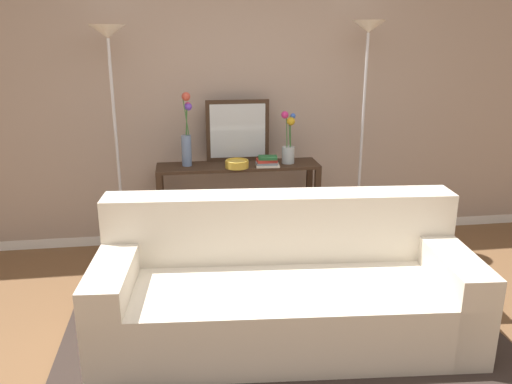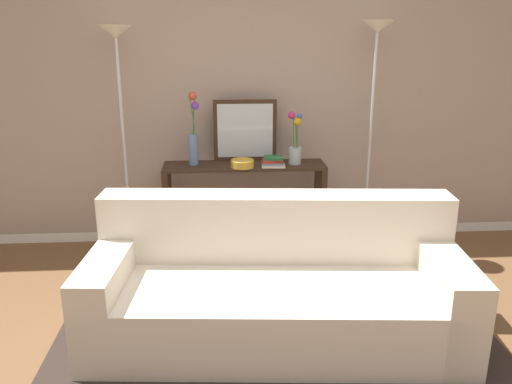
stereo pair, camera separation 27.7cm
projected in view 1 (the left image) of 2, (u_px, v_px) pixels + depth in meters
The scene contains 13 objects.
ground_plane at pixel (291, 375), 3.02m from camera, with size 16.00×16.00×0.02m, color brown.
back_wall at pixel (244, 84), 4.65m from camera, with size 12.00×0.15×2.93m.
area_rug at pixel (287, 345), 3.28m from camera, with size 2.86×1.98×0.01m.
couch at pixel (283, 290), 3.35m from camera, with size 2.41×1.12×0.88m.
console_table at pixel (238, 191), 4.58m from camera, with size 1.41×0.34×0.80m.
floor_lamp_left at pixel (111, 81), 4.06m from camera, with size 0.28×0.28×1.97m.
floor_lamp_right at pixel (366, 74), 4.34m from camera, with size 0.28×0.28×2.01m.
wall_mirror at pixel (238, 131), 4.56m from camera, with size 0.56×0.02×0.54m.
vase_tall_flowers at pixel (187, 136), 4.39m from camera, with size 0.10×0.12×0.63m.
vase_short_flowers at pixel (288, 145), 4.50m from camera, with size 0.12×0.13×0.46m.
fruit_bowl at pixel (237, 164), 4.40m from camera, with size 0.20×0.20×0.07m.
book_stack at pixel (267, 162), 4.43m from camera, with size 0.21×0.15×0.09m.
book_row_under_console at pixel (199, 246), 4.68m from camera, with size 0.43×0.17×0.13m.
Camera 1 is at (-0.58, -2.51, 1.91)m, focal length 36.20 mm.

